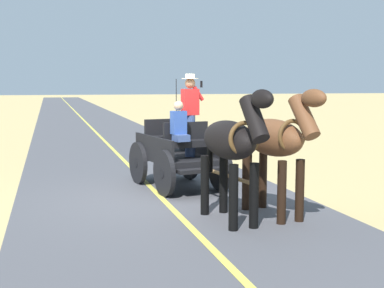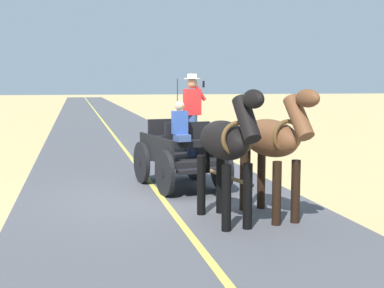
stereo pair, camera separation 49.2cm
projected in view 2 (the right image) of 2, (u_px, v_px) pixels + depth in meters
name	position (u px, v px, depth m)	size (l,w,h in m)	color
ground_plane	(161.00, 197.00, 10.53)	(200.00, 200.00, 0.00)	tan
road_surface	(161.00, 197.00, 10.53)	(5.68, 160.00, 0.01)	#4C4C51
road_centre_stripe	(161.00, 197.00, 10.53)	(0.12, 160.00, 0.00)	#DBCC4C
horse_drawn_carriage	(182.00, 151.00, 11.43)	(1.83, 4.51, 2.50)	black
horse_near_side	(273.00, 141.00, 8.78)	(0.84, 2.15, 2.21)	brown
horse_off_side	(226.00, 144.00, 8.43)	(0.75, 2.15, 2.21)	black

